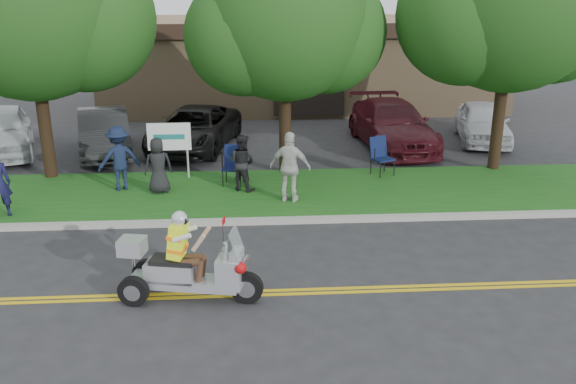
{
  "coord_description": "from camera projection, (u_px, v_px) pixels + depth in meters",
  "views": [
    {
      "loc": [
        -0.61,
        -10.77,
        5.53
      ],
      "look_at": [
        0.25,
        2.0,
        1.15
      ],
      "focal_mm": 38.0,
      "sensor_mm": 36.0,
      "label": 1
    }
  ],
  "objects": [
    {
      "name": "ground",
      "position": [
        282.0,
        280.0,
        12.0
      ],
      "size": [
        120.0,
        120.0,
        0.0
      ],
      "primitive_type": "plane",
      "color": "#28282B",
      "rests_on": "ground"
    },
    {
      "name": "parked_car_far_left",
      "position": [
        0.0,
        131.0,
        20.64
      ],
      "size": [
        3.32,
        5.18,
        1.64
      ],
      "primitive_type": "imported",
      "rotation": [
        0.0,
        0.0,
        0.31
      ],
      "color": "silver",
      "rests_on": "ground"
    },
    {
      "name": "tree_mid",
      "position": [
        287.0,
        25.0,
        17.43
      ],
      "size": [
        5.88,
        4.8,
        7.05
      ],
      "color": "#332114",
      "rests_on": "ground"
    },
    {
      "name": "curb",
      "position": [
        275.0,
        221.0,
        14.86
      ],
      "size": [
        60.0,
        0.25,
        0.12
      ],
      "primitive_type": "cube",
      "color": "#A8A89E",
      "rests_on": "ground"
    },
    {
      "name": "parked_car_far_right",
      "position": [
        483.0,
        122.0,
        22.38
      ],
      "size": [
        2.6,
        4.53,
        1.45
      ],
      "primitive_type": "imported",
      "rotation": [
        0.0,
        0.0,
        -0.22
      ],
      "color": "silver",
      "rests_on": "ground"
    },
    {
      "name": "centerline_near",
      "position": [
        284.0,
        294.0,
        11.45
      ],
      "size": [
        60.0,
        0.1,
        0.01
      ],
      "primitive_type": "cube",
      "color": "gold",
      "rests_on": "ground"
    },
    {
      "name": "parked_car_right",
      "position": [
        392.0,
        125.0,
        21.63
      ],
      "size": [
        2.6,
        5.66,
        1.6
      ],
      "primitive_type": "imported",
      "rotation": [
        0.0,
        0.0,
        0.07
      ],
      "color": "#440F18",
      "rests_on": "ground"
    },
    {
      "name": "tree_left",
      "position": [
        32.0,
        10.0,
        16.66
      ],
      "size": [
        6.62,
        5.4,
        7.78
      ],
      "color": "#332114",
      "rests_on": "ground"
    },
    {
      "name": "parked_car_left",
      "position": [
        104.0,
        133.0,
        20.67
      ],
      "size": [
        2.64,
        4.83,
        1.51
      ],
      "primitive_type": "imported",
      "rotation": [
        0.0,
        0.0,
        0.24
      ],
      "color": "#28282A",
      "rests_on": "ground"
    },
    {
      "name": "trike_scooter",
      "position": [
        184.0,
        269.0,
        11.1
      ],
      "size": [
        2.64,
        1.11,
        1.73
      ],
      "rotation": [
        0.0,
        0.0,
        -0.2
      ],
      "color": "black",
      "rests_on": "ground"
    },
    {
      "name": "spectator_adult_right",
      "position": [
        290.0,
        167.0,
        15.78
      ],
      "size": [
        1.18,
        0.79,
        1.86
      ],
      "primitive_type": "imported",
      "rotation": [
        0.0,
        0.0,
        2.8
      ],
      "color": "silver",
      "rests_on": "grass_verge"
    },
    {
      "name": "tree_right",
      "position": [
        513.0,
        3.0,
        17.45
      ],
      "size": [
        6.86,
        5.6,
        8.07
      ],
      "color": "#332114",
      "rests_on": "ground"
    },
    {
      "name": "spectator_chair_a",
      "position": [
        119.0,
        158.0,
        16.73
      ],
      "size": [
        1.32,
        1.07,
        1.79
      ],
      "primitive_type": "imported",
      "rotation": [
        0.0,
        0.0,
        3.55
      ],
      "color": "#151F3A",
      "rests_on": "grass_verge"
    },
    {
      "name": "commercial_building",
      "position": [
        301.0,
        61.0,
        29.39
      ],
      "size": [
        18.0,
        8.2,
        4.0
      ],
      "color": "#9E7F5B",
      "rests_on": "ground"
    },
    {
      "name": "grass_verge",
      "position": [
        272.0,
        192.0,
        16.89
      ],
      "size": [
        60.0,
        4.0,
        0.1
      ],
      "primitive_type": "cube",
      "color": "#175516",
      "rests_on": "ground"
    },
    {
      "name": "lawn_chair_b",
      "position": [
        380.0,
        153.0,
        18.21
      ],
      "size": [
        0.79,
        0.8,
        1.12
      ],
      "rotation": [
        0.0,
        0.0,
        0.44
      ],
      "color": "black",
      "rests_on": "grass_verge"
    },
    {
      "name": "lawn_chair_a",
      "position": [
        234.0,
        162.0,
        17.32
      ],
      "size": [
        0.68,
        0.7,
        1.11
      ],
      "rotation": [
        0.0,
        0.0,
        -0.17
      ],
      "color": "black",
      "rests_on": "grass_verge"
    },
    {
      "name": "spectator_chair_b",
      "position": [
        158.0,
        165.0,
        16.52
      ],
      "size": [
        0.84,
        0.64,
        1.53
      ],
      "primitive_type": "imported",
      "rotation": [
        0.0,
        0.0,
        3.37
      ],
      "color": "black",
      "rests_on": "grass_verge"
    },
    {
      "name": "parked_car_mid",
      "position": [
        194.0,
        129.0,
        21.36
      ],
      "size": [
        3.48,
        5.58,
        1.44
      ],
      "primitive_type": "imported",
      "rotation": [
        0.0,
        0.0,
        -0.22
      ],
      "color": "black",
      "rests_on": "ground"
    },
    {
      "name": "spectator_adult_mid",
      "position": [
        242.0,
        162.0,
        16.71
      ],
      "size": [
        0.96,
        0.9,
        1.57
      ],
      "primitive_type": "imported",
      "rotation": [
        0.0,
        0.0,
        2.62
      ],
      "color": "black",
      "rests_on": "grass_verge"
    },
    {
      "name": "centerline_far",
      "position": [
        284.0,
        290.0,
        11.6
      ],
      "size": [
        60.0,
        0.1,
        0.01
      ],
      "primitive_type": "cube",
      "color": "gold",
      "rests_on": "ground"
    },
    {
      "name": "business_sign",
      "position": [
        169.0,
        140.0,
        17.64
      ],
      "size": [
        1.25,
        0.06,
        1.75
      ],
      "color": "silver",
      "rests_on": "ground"
    }
  ]
}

